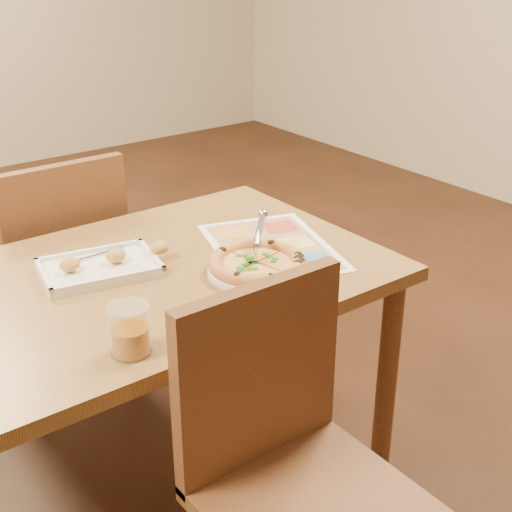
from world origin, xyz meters
TOP-DOWN VIEW (x-y plane):
  - room at (0.00, 0.00)m, footprint 7.00×7.00m
  - dining_table at (0.00, 0.00)m, footprint 1.30×0.85m
  - chair_near at (0.00, -0.60)m, footprint 0.42×0.42m
  - chair_far at (-0.00, 0.60)m, footprint 0.42×0.42m
  - plate at (0.25, -0.17)m, footprint 0.32×0.32m
  - pizza at (0.25, -0.17)m, footprint 0.26×0.26m
  - pizza_cutter at (0.29, -0.13)m, footprint 0.12×0.12m
  - appetizer_tray at (-0.07, 0.09)m, footprint 0.37×0.26m
  - glass_tumbler at (-0.21, -0.32)m, footprint 0.09×0.09m
  - menu at (0.39, -0.06)m, footprint 0.45×0.53m

SIDE VIEW (x-z plane):
  - chair_near at x=0.00m, z-range 0.33..0.80m
  - chair_far at x=0.00m, z-range 0.33..0.80m
  - dining_table at x=0.00m, z-range 0.27..0.99m
  - menu at x=0.39m, z-range 0.72..0.72m
  - plate at x=0.25m, z-range 0.72..0.73m
  - appetizer_tray at x=-0.07m, z-range 0.71..0.76m
  - pizza at x=0.25m, z-range 0.73..0.77m
  - glass_tumbler at x=-0.21m, z-range 0.71..0.83m
  - pizza_cutter at x=0.29m, z-range 0.76..0.85m
  - room at x=0.00m, z-range -2.15..4.85m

